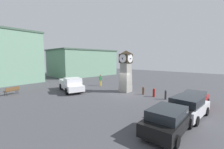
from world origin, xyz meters
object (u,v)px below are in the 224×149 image
object	(u,v)px
bollard_far_row	(143,91)
car_by_building	(195,99)
bollard_mid_row	(154,93)
car_navy_sedan	(168,120)
bollard_near_tower	(166,95)
bench	(12,90)
pedestrian_by_cars	(0,81)
car_near_tower	(188,107)
clock_tower	(126,71)
pickup_truck	(71,84)
pedestrian_crossing_lot	(101,79)

from	to	relation	value
bollard_far_row	car_by_building	xyz separation A→B (m)	(-1.30, -5.79, 0.25)
bollard_mid_row	car_navy_sedan	xyz separation A→B (m)	(-7.18, -4.28, 0.29)
bollard_near_tower	bench	xyz separation A→B (m)	(-9.90, 14.76, 0.02)
pedestrian_by_cars	bench	bearing A→B (deg)	-92.82
bollard_mid_row	car_near_tower	xyz separation A→B (m)	(-3.87, -4.47, 0.30)
car_near_tower	bollard_far_row	bearing A→B (deg)	55.39
bollard_near_tower	car_near_tower	bearing A→B (deg)	-140.04
clock_tower	car_by_building	xyz separation A→B (m)	(-1.13, -8.28, -2.02)
clock_tower	pedestrian_by_cars	distance (m)	18.98
car_near_tower	pickup_truck	distance (m)	14.11
car_by_building	bollard_far_row	bearing A→B (deg)	77.32
clock_tower	pedestrian_by_cars	size ratio (longest dim) A/B	3.26
bollard_far_row	pickup_truck	bearing A→B (deg)	119.58
car_navy_sedan	pedestrian_by_cars	xyz separation A→B (m)	(-2.62, 24.36, 0.15)
car_near_tower	bollard_mid_row	bearing A→B (deg)	49.10
bollard_far_row	car_navy_sedan	world-z (taller)	car_navy_sedan
pedestrian_by_cars	pedestrian_crossing_lot	bearing A→B (deg)	-44.83
car_navy_sedan	pedestrian_by_cars	bearing A→B (deg)	96.14
pickup_truck	bollard_far_row	bearing A→B (deg)	-60.42
bollard_near_tower	pickup_truck	bearing A→B (deg)	110.73
bollard_near_tower	bollard_mid_row	xyz separation A→B (m)	(0.23, 1.42, -0.02)
bollard_far_row	pedestrian_crossing_lot	bearing A→B (deg)	84.99
bollard_near_tower	bench	size ratio (longest dim) A/B	0.59
bollard_far_row	bench	xyz separation A→B (m)	(-10.35, 11.88, 0.06)
car_by_building	bollard_near_tower	bearing A→B (deg)	73.71
pickup_truck	car_by_building	bearing A→B (deg)	-76.57
bollard_far_row	car_navy_sedan	size ratio (longest dim) A/B	0.22
clock_tower	car_navy_sedan	size ratio (longest dim) A/B	1.25
bollard_far_row	car_near_tower	bearing A→B (deg)	-124.61
bench	pedestrian_crossing_lot	size ratio (longest dim) A/B	0.95
car_by_building	pedestrian_by_cars	size ratio (longest dim) A/B	2.60
bollard_far_row	bench	bearing A→B (deg)	131.06
clock_tower	pedestrian_crossing_lot	world-z (taller)	clock_tower
bollard_far_row	pedestrian_by_cars	size ratio (longest dim) A/B	0.57
pedestrian_by_cars	car_navy_sedan	bearing A→B (deg)	-83.86
pickup_truck	bench	distance (m)	6.83
car_navy_sedan	clock_tower	bearing A→B (deg)	48.71
bollard_mid_row	car_near_tower	world-z (taller)	car_near_tower
pedestrian_crossing_lot	pedestrian_by_cars	size ratio (longest dim) A/B	1.09
car_navy_sedan	car_by_building	distance (m)	6.10
bench	pedestrian_by_cars	size ratio (longest dim) A/B	1.03
car_navy_sedan	bench	world-z (taller)	car_navy_sedan
clock_tower	pedestrian_by_cars	xyz separation A→B (m)	(-9.85, 16.13, -1.81)
car_navy_sedan	bench	bearing A→B (deg)	99.51
car_by_building	pickup_truck	world-z (taller)	pickup_truck
bench	clock_tower	bearing A→B (deg)	-42.67
clock_tower	bollard_near_tower	size ratio (longest dim) A/B	5.39
bench	pickup_truck	bearing A→B (deg)	-33.03
car_near_tower	pedestrian_by_cars	bearing A→B (deg)	103.56
car_by_building	bench	distance (m)	19.85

